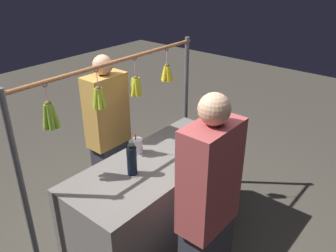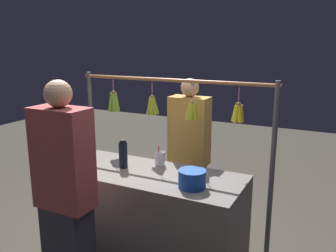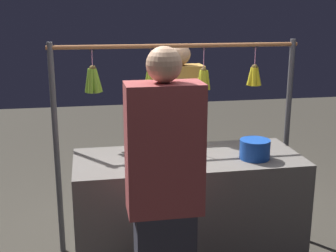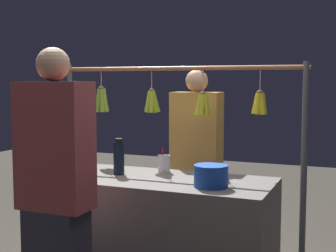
{
  "view_description": "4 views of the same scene",
  "coord_description": "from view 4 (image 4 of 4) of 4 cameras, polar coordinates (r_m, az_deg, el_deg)",
  "views": [
    {
      "loc": [
        1.81,
        1.63,
        2.4
      ],
      "look_at": [
        -0.14,
        0.0,
        1.14
      ],
      "focal_mm": 37.54,
      "sensor_mm": 36.0,
      "label": 1
    },
    {
      "loc": [
        -1.42,
        2.47,
        1.96
      ],
      "look_at": [
        -0.18,
        0.0,
        1.31
      ],
      "focal_mm": 38.15,
      "sensor_mm": 36.0,
      "label": 2
    },
    {
      "loc": [
        0.68,
        2.96,
        1.91
      ],
      "look_at": [
        0.15,
        0.0,
        1.12
      ],
      "focal_mm": 48.27,
      "sensor_mm": 36.0,
      "label": 3
    },
    {
      "loc": [
        -1.32,
        2.93,
        1.54
      ],
      "look_at": [
        -0.11,
        0.0,
        1.24
      ],
      "focal_mm": 51.74,
      "sensor_mm": 36.0,
      "label": 4
    }
  ],
  "objects": [
    {
      "name": "customer_person",
      "position": [
        2.84,
        -13.05,
        -8.78
      ],
      "size": [
        0.41,
        0.22,
        1.72
      ],
      "color": "#2D2D38",
      "rests_on": "ground"
    },
    {
      "name": "water_bottle",
      "position": [
        3.39,
        -5.81,
        -3.7
      ],
      "size": [
        0.08,
        0.08,
        0.25
      ],
      "color": "black",
      "rests_on": "market_counter"
    },
    {
      "name": "blue_bucket",
      "position": [
        3.0,
        5.09,
        -5.89
      ],
      "size": [
        0.21,
        0.21,
        0.14
      ],
      "primitive_type": "cylinder",
      "color": "#1745A8",
      "rests_on": "market_counter"
    },
    {
      "name": "drink_cup",
      "position": [
        3.46,
        -0.48,
        -4.46
      ],
      "size": [
        0.09,
        0.09,
        0.18
      ],
      "color": "silver",
      "rests_on": "market_counter"
    },
    {
      "name": "vendor_person",
      "position": [
        3.89,
        3.36,
        -5.55
      ],
      "size": [
        0.39,
        0.21,
        1.63
      ],
      "color": "#2D2D38",
      "rests_on": "ground"
    },
    {
      "name": "market_counter",
      "position": [
        3.39,
        -1.75,
        -13.47
      ],
      "size": [
        1.61,
        0.67,
        0.89
      ],
      "primitive_type": "cube",
      "color": "#66605B",
      "rests_on": "ground"
    },
    {
      "name": "display_rack",
      "position": [
        3.63,
        0.58,
        -0.48
      ],
      "size": [
        1.93,
        0.13,
        1.67
      ],
      "color": "#4C4C51",
      "rests_on": "ground"
    }
  ]
}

